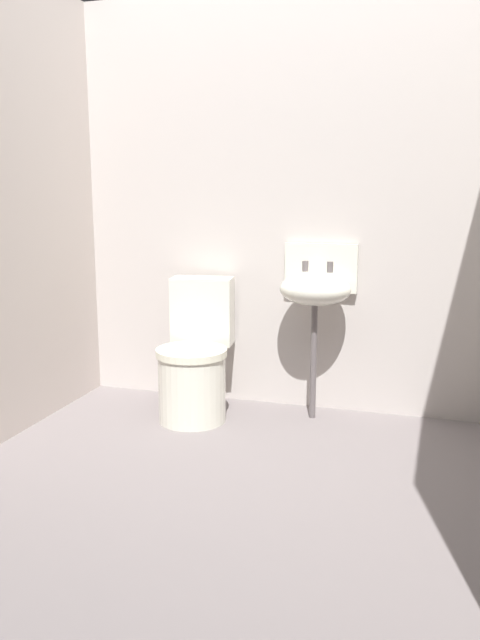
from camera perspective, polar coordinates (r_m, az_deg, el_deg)
ground_plane at (r=3.15m, az=-1.64°, el=-14.39°), size 2.90×2.77×0.08m
wall_back at (r=4.02m, az=4.00°, el=9.53°), size 2.90×0.10×2.39m
toilet_near_wall at (r=3.90m, az=-3.80°, el=-3.54°), size 0.46×0.64×0.78m
sink at (r=3.81m, az=6.43°, el=2.72°), size 0.42×0.35×0.99m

